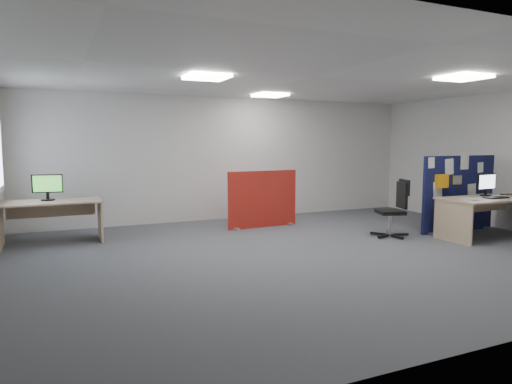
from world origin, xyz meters
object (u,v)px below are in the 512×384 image
object	(u,v)px
main_desk	(491,206)
monitor_main	(486,184)
red_divider	(263,200)
navy_divider	(458,193)
second_desk	(52,211)
office_chair	(396,205)
monitor_second	(47,186)

from	to	relation	value
main_desk	monitor_main	bearing A→B (deg)	68.49
red_divider	navy_divider	bearing A→B (deg)	-33.84
monitor_main	red_divider	bearing A→B (deg)	142.71
monitor_main	second_desk	distance (m)	7.76
second_desk	office_chair	bearing A→B (deg)	-19.14
monitor_main	red_divider	size ratio (longest dim) A/B	0.31
main_desk	monitor_second	distance (m)	7.82
navy_divider	red_divider	xyz separation A→B (m)	(-3.24, 1.93, -0.18)
main_desk	monitor_main	distance (m)	0.43
second_desk	office_chair	xyz separation A→B (m)	(5.71, -1.98, 0.03)
navy_divider	monitor_main	bearing A→B (deg)	-68.22
monitor_second	main_desk	bearing A→B (deg)	-11.18
office_chair	monitor_main	bearing A→B (deg)	-0.65
monitor_second	second_desk	bearing A→B (deg)	-34.28
navy_divider	monitor_second	distance (m)	7.50
navy_divider	monitor_second	xyz separation A→B (m)	(-7.19, 2.11, 0.24)
main_desk	monitor_main	size ratio (longest dim) A/B	4.27
main_desk	red_divider	size ratio (longest dim) A/B	1.31
red_divider	office_chair	size ratio (longest dim) A/B	1.48
red_divider	office_chair	bearing A→B (deg)	-48.72
main_desk	navy_divider	bearing A→B (deg)	100.89
monitor_main	monitor_second	size ratio (longest dim) A/B	0.95
navy_divider	main_desk	bearing A→B (deg)	-79.11
main_desk	second_desk	xyz separation A→B (m)	(-7.26, 2.69, -0.02)
navy_divider	main_desk	world-z (taller)	navy_divider
monitor_main	monitor_second	xyz separation A→B (m)	(-7.38, 2.57, 0.02)
monitor_main	red_divider	world-z (taller)	red_divider
navy_divider	monitor_second	size ratio (longest dim) A/B	3.61
monitor_second	red_divider	bearing A→B (deg)	6.74
red_divider	office_chair	distance (m)	2.59
monitor_second	monitor_main	bearing A→B (deg)	-9.88
navy_divider	main_desk	xyz separation A→B (m)	(0.12, -0.63, -0.17)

